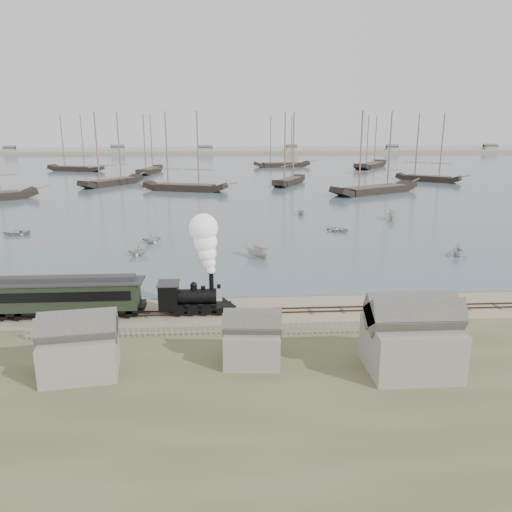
{
  "coord_description": "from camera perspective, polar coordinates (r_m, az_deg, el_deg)",
  "views": [
    {
      "loc": [
        0.11,
        -45.24,
        16.94
      ],
      "look_at": [
        3.37,
        5.01,
        3.5
      ],
      "focal_mm": 35.0,
      "sensor_mm": 36.0,
      "label": 1
    }
  ],
  "objects": [
    {
      "name": "shed_left",
      "position": [
        37.79,
        -19.28,
        -12.59
      ],
      "size": [
        5.0,
        4.0,
        4.1
      ],
      "primitive_type": null,
      "color": "gray",
      "rests_on": "ground"
    },
    {
      "name": "picket_fence_west",
      "position": [
        42.34,
        -12.53,
        -9.02
      ],
      "size": [
        19.0,
        0.1,
        1.2
      ],
      "primitive_type": null,
      "color": "gray",
      "rests_on": "ground"
    },
    {
      "name": "rowboat_8",
      "position": [
        67.45,
        -13.35,
        0.66
      ],
      "size": [
        2.79,
        3.08,
        1.42
      ],
      "primitive_type": "imported",
      "rotation": [
        0.0,
        0.0,
        4.91
      ],
      "color": "beige",
      "rests_on": "harbor_water"
    },
    {
      "name": "ground",
      "position": [
        48.3,
        -3.62,
        -5.62
      ],
      "size": [
        600.0,
        600.0,
        0.0
      ],
      "primitive_type": "plane",
      "color": "gray",
      "rests_on": "ground"
    },
    {
      "name": "rowboat_3",
      "position": [
        81.37,
        9.36,
        3.04
      ],
      "size": [
        4.05,
        4.44,
        0.75
      ],
      "primitive_type": "imported",
      "rotation": [
        0.0,
        0.0,
        1.05
      ],
      "color": "beige",
      "rests_on": "harbor_water"
    },
    {
      "name": "rowboat_4",
      "position": [
        70.5,
        22.03,
        0.64
      ],
      "size": [
        3.87,
        3.71,
        1.58
      ],
      "primitive_type": "imported",
      "rotation": [
        0.0,
        0.0,
        5.78
      ],
      "color": "beige",
      "rests_on": "harbor_water"
    },
    {
      "name": "far_spit",
      "position": [
        295.72,
        -3.81,
        11.63
      ],
      "size": [
        500.0,
        20.0,
        1.8
      ],
      "primitive_type": "cube",
      "color": "gray",
      "rests_on": "ground"
    },
    {
      "name": "schooner_9",
      "position": [
        203.07,
        13.11,
        12.62
      ],
      "size": [
        19.61,
        25.17,
        20.0
      ],
      "primitive_type": null,
      "rotation": [
        0.0,
        0.0,
        0.98
      ],
      "color": "black",
      "rests_on": "harbor_water"
    },
    {
      "name": "passenger_coach",
      "position": [
        47.84,
        -20.68,
        -4.16
      ],
      "size": [
        13.46,
        2.6,
        3.27
      ],
      "color": "black",
      "rests_on": "ground"
    },
    {
      "name": "shed_right",
      "position": [
        37.8,
        17.08,
        -12.39
      ],
      "size": [
        6.0,
        5.0,
        5.1
      ],
      "primitive_type": null,
      "color": "gray",
      "rests_on": "ground"
    },
    {
      "name": "schooner_4",
      "position": [
        127.66,
        13.65,
        11.44
      ],
      "size": [
        25.3,
        17.81,
        20.0
      ],
      "primitive_type": null,
      "rotation": [
        0.0,
        0.0,
        0.51
      ],
      "color": "black",
      "rests_on": "harbor_water"
    },
    {
      "name": "schooner_5",
      "position": [
        158.47,
        19.31,
        11.64
      ],
      "size": [
        17.39,
        14.69,
        20.0
      ],
      "primitive_type": null,
      "rotation": [
        0.0,
        0.0,
        -0.65
      ],
      "color": "black",
      "rests_on": "harbor_water"
    },
    {
      "name": "schooner_6",
      "position": [
        194.74,
        -20.14,
        12.03
      ],
      "size": [
        21.59,
        11.16,
        20.0
      ],
      "primitive_type": null,
      "rotation": [
        0.0,
        0.0,
        -0.31
      ],
      "color": "black",
      "rests_on": "harbor_water"
    },
    {
      "name": "schooner_3",
      "position": [
        142.38,
        3.87,
        12.14
      ],
      "size": [
        12.05,
        17.92,
        20.0
      ],
      "primitive_type": null,
      "rotation": [
        0.0,
        0.0,
        1.09
      ],
      "color": "black",
      "rests_on": "harbor_water"
    },
    {
      "name": "shed_mid",
      "position": [
        37.35,
        -0.42,
        -12.02
      ],
      "size": [
        4.0,
        3.5,
        3.6
      ],
      "primitive_type": null,
      "color": "gray",
      "rests_on": "ground"
    },
    {
      "name": "rail_track",
      "position": [
        46.42,
        -3.62,
        -6.43
      ],
      "size": [
        120.0,
        1.8,
        0.16
      ],
      "color": "#34261C",
      "rests_on": "ground"
    },
    {
      "name": "rowboat_7",
      "position": [
        95.25,
        5.15,
        5.13
      ],
      "size": [
        3.36,
        3.08,
        1.5
      ],
      "primitive_type": "imported",
      "rotation": [
        0.0,
        0.0,
        0.25
      ],
      "color": "beige",
      "rests_on": "harbor_water"
    },
    {
      "name": "schooner_2",
      "position": [
        130.05,
        -8.26,
        11.76
      ],
      "size": [
        22.46,
        11.62,
        20.0
      ],
      "primitive_type": null,
      "rotation": [
        0.0,
        0.0,
        -0.31
      ],
      "color": "black",
      "rests_on": "harbor_water"
    },
    {
      "name": "rowboat_2",
      "position": [
        64.58,
        0.06,
        0.51
      ],
      "size": [
        4.04,
        3.83,
        1.57
      ],
      "primitive_type": "imported",
      "rotation": [
        0.0,
        0.0,
        3.87
      ],
      "color": "beige",
      "rests_on": "harbor_water"
    },
    {
      "name": "rowboat_5",
      "position": [
        93.68,
        15.13,
        4.53
      ],
      "size": [
        4.28,
        2.15,
        1.58
      ],
      "primitive_type": "imported",
      "rotation": [
        0.0,
        0.0,
        2.99
      ],
      "color": "beige",
      "rests_on": "harbor_water"
    },
    {
      "name": "picket_fence_east",
      "position": [
        43.18,
        13.44,
        -8.59
      ],
      "size": [
        15.0,
        0.1,
        1.2
      ],
      "primitive_type": null,
      "color": "gray",
      "rests_on": "ground"
    },
    {
      "name": "schooner_7",
      "position": [
        179.16,
        -12.2,
        12.42
      ],
      "size": [
        7.67,
        20.09,
        20.0
      ],
      "primitive_type": null,
      "rotation": [
        0.0,
        0.0,
        1.41
      ],
      "color": "black",
      "rests_on": "harbor_water"
    },
    {
      "name": "schooner_8",
      "position": [
        201.09,
        3.02,
        12.96
      ],
      "size": [
        22.81,
        8.7,
        20.0
      ],
      "primitive_type": null,
      "rotation": [
        0.0,
        0.0,
        0.16
      ],
      "color": "black",
      "rests_on": "harbor_water"
    },
    {
      "name": "rowboat_1",
      "position": [
        73.88,
        -11.81,
        2.01
      ],
      "size": [
        3.38,
        3.59,
        1.5
      ],
      "primitive_type": "imported",
      "rotation": [
        0.0,
        0.0,
        1.98
      ],
      "color": "beige",
      "rests_on": "harbor_water"
    },
    {
      "name": "harbor_water",
      "position": [
        215.9,
        -3.8,
        10.42
      ],
      "size": [
        600.0,
        336.0,
        0.06
      ],
      "primitive_type": "cube",
      "color": "#41515D",
      "rests_on": "ground"
    },
    {
      "name": "schooner_1",
      "position": [
        146.39,
        -16.41,
        11.66
      ],
      "size": [
        15.81,
        20.42,
        20.0
      ],
      "primitive_type": null,
      "rotation": [
        0.0,
        0.0,
        0.99
      ],
      "color": "black",
      "rests_on": "harbor_water"
    },
    {
      "name": "rowboat_6",
      "position": [
        86.39,
        -25.73,
        2.46
      ],
      "size": [
        3.24,
        4.29,
        0.84
      ],
      "primitive_type": "imported",
      "rotation": [
        0.0,
        0.0,
        4.8
      ],
      "color": "beige",
      "rests_on": "harbor_water"
    },
    {
      "name": "locomotive",
      "position": [
        45.14,
        -6.04,
        -1.66
      ],
      "size": [
        7.12,
        2.66,
        8.87
      ],
      "color": "black",
      "rests_on": "ground"
    },
    {
      "name": "beached_dinghy",
      "position": [
        48.1,
        -6.79,
        -5.28
      ],
      "size": [
        4.05,
        4.6,
        0.79
      ],
      "primitive_type": "imported",
      "rotation": [
        0.0,
        0.0,
        1.15
      ],
      "color": "beige",
      "rests_on": "ground"
    }
  ]
}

